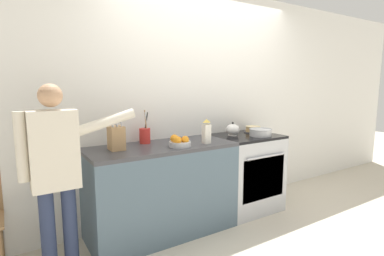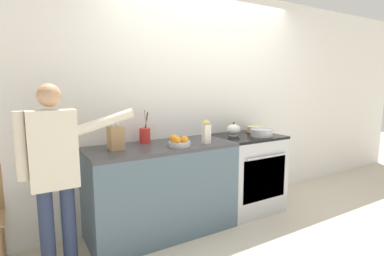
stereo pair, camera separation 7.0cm
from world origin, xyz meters
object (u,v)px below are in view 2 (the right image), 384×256
at_px(tea_kettle, 234,130).
at_px(person_baker, 55,165).
at_px(milk_carton, 206,132).
at_px(mixing_bowl, 262,133).
at_px(fruit_bowl, 179,142).
at_px(layer_cake, 254,130).
at_px(utensil_crock, 145,135).
at_px(stove_range, 246,173).
at_px(knife_block, 116,138).

distance_m(tea_kettle, person_baker, 1.98).
xyz_separation_m(tea_kettle, milk_carton, (-0.54, -0.22, 0.05)).
bearing_deg(mixing_bowl, fruit_bowl, -179.10).
xyz_separation_m(mixing_bowl, fruit_bowl, (-1.10, -0.02, 0.00)).
xyz_separation_m(milk_carton, person_baker, (-1.42, -0.05, -0.13)).
relative_size(mixing_bowl, person_baker, 0.17).
height_order(layer_cake, milk_carton, milk_carton).
bearing_deg(utensil_crock, layer_cake, -3.26).
xyz_separation_m(stove_range, person_baker, (-2.10, -0.20, 0.44)).
distance_m(fruit_bowl, milk_carton, 0.33).
bearing_deg(layer_cake, fruit_bowl, -168.10).
xyz_separation_m(mixing_bowl, milk_carton, (-0.78, -0.02, 0.08)).
bearing_deg(mixing_bowl, milk_carton, -178.46).
height_order(mixing_bowl, knife_block, knife_block).
xyz_separation_m(layer_cake, fruit_bowl, (-1.21, -0.26, 0.01)).
bearing_deg(fruit_bowl, knife_block, 161.09).
relative_size(fruit_bowl, milk_carton, 0.85).
bearing_deg(mixing_bowl, knife_block, 174.06).
height_order(knife_block, milk_carton, knife_block).
bearing_deg(fruit_bowl, milk_carton, -0.70).
xyz_separation_m(tea_kettle, mixing_bowl, (0.25, -0.20, -0.02)).
relative_size(knife_block, person_baker, 0.21).
distance_m(stove_range, layer_cake, 0.54).
relative_size(tea_kettle, utensil_crock, 0.57).
distance_m(layer_cake, person_baker, 2.33).
bearing_deg(utensil_crock, stove_range, -8.72).
xyz_separation_m(utensil_crock, person_baker, (-0.89, -0.39, -0.10)).
bearing_deg(fruit_bowl, mixing_bowl, 0.90).
relative_size(layer_cake, utensil_crock, 0.65).
bearing_deg(person_baker, milk_carton, -11.02).
bearing_deg(knife_block, layer_cake, 2.14).
bearing_deg(person_baker, tea_kettle, -5.00).
height_order(layer_cake, fruit_bowl, fruit_bowl).
bearing_deg(layer_cake, person_baker, -172.45).
bearing_deg(milk_carton, fruit_bowl, 179.30).
xyz_separation_m(utensil_crock, fruit_bowl, (0.21, -0.34, -0.04)).
xyz_separation_m(stove_range, mixing_bowl, (0.10, -0.13, 0.50)).
distance_m(stove_range, milk_carton, 0.91).
relative_size(mixing_bowl, utensil_crock, 0.77).
bearing_deg(tea_kettle, layer_cake, 5.47).
xyz_separation_m(layer_cake, milk_carton, (-0.89, -0.26, 0.08)).
relative_size(mixing_bowl, knife_block, 0.84).
xyz_separation_m(mixing_bowl, person_baker, (-2.20, -0.07, -0.06)).
bearing_deg(knife_block, stove_range, -1.43).
height_order(knife_block, fruit_bowl, knife_block).
bearing_deg(utensil_crock, person_baker, -156.60).
bearing_deg(utensil_crock, milk_carton, -32.87).
xyz_separation_m(stove_range, fruit_bowl, (-1.00, -0.15, 0.50)).
distance_m(tea_kettle, utensil_crock, 1.07).
bearing_deg(layer_cake, milk_carton, -163.81).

